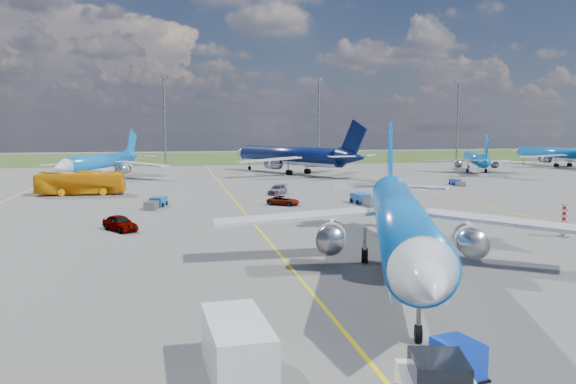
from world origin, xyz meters
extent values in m
plane|color=#5D5D5A|center=(0.00, 0.00, 0.00)|extent=(400.00, 400.00, 0.00)
cube|color=#2D4719|center=(0.00, 150.00, 0.00)|extent=(400.00, 80.00, 0.01)
cube|color=yellow|center=(0.00, 30.00, 0.01)|extent=(0.25, 160.00, 0.02)
cube|color=yellow|center=(30.00, 40.00, 0.01)|extent=(0.25, 120.00, 0.02)
cylinder|color=slate|center=(-10.00, 110.00, 11.00)|extent=(0.50, 0.50, 22.00)
cube|color=slate|center=(-10.00, 110.00, 22.30)|extent=(2.20, 0.50, 0.80)
cylinder|color=slate|center=(30.00, 110.00, 11.00)|extent=(0.50, 0.50, 22.00)
cube|color=slate|center=(30.00, 110.00, 22.30)|extent=(2.20, 0.50, 0.80)
cylinder|color=slate|center=(70.00, 110.00, 11.00)|extent=(0.50, 0.50, 22.00)
cube|color=slate|center=(70.00, 110.00, 22.30)|extent=(2.20, 0.50, 0.80)
cylinder|color=red|center=(26.00, 8.00, 1.50)|extent=(0.50, 0.50, 3.00)
cube|color=black|center=(0.61, -18.95, 1.69)|extent=(2.18, 2.33, 0.98)
cube|color=slate|center=(1.16, -16.85, 0.60)|extent=(0.92, 2.60, 0.22)
cube|color=#0D33BE|center=(2.91, -16.02, 0.71)|extent=(1.80, 2.06, 1.42)
cube|color=silver|center=(-5.49, -14.25, 1.12)|extent=(2.53, 5.20, 2.24)
imported|color=#F0A10E|center=(-21.10, 49.61, 1.73)|extent=(12.46, 3.22, 3.45)
imported|color=#999999|center=(-12.87, 18.90, 0.74)|extent=(3.86, 4.61, 1.49)
imported|color=#999999|center=(5.51, 33.07, 0.57)|extent=(4.44, 3.81, 1.13)
imported|color=#999999|center=(6.91, 44.75, 0.67)|extent=(3.84, 4.93, 1.33)
cube|color=#1B55A6|center=(15.51, 32.83, 0.63)|extent=(1.96, 3.15, 1.26)
cube|color=slate|center=(15.88, 29.88, 0.51)|extent=(1.65, 2.44, 1.03)
cube|color=#185192|center=(-9.79, 35.27, 0.58)|extent=(2.18, 3.04, 1.16)
cube|color=slate|center=(-10.55, 32.64, 0.47)|extent=(1.80, 2.38, 0.95)
cube|color=#1B3CA5|center=(38.90, 52.13, 0.48)|extent=(1.38, 2.34, 0.95)
cube|color=slate|center=(38.74, 49.88, 0.39)|extent=(1.17, 1.81, 0.78)
camera|label=1|loc=(-7.70, -35.18, 9.62)|focal=35.00mm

